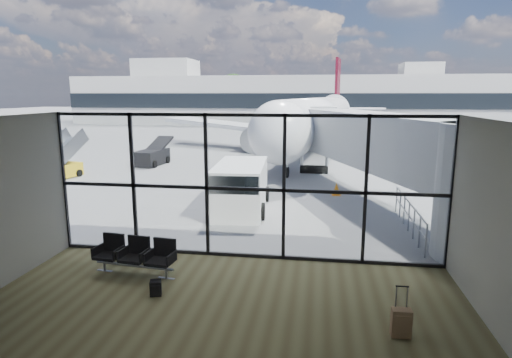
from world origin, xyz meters
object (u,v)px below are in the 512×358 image
(service_van, at_px, (240,187))
(belt_loader, at_px, (152,156))
(backpack, at_px, (156,288))
(suitcase, at_px, (401,323))
(airliner, at_px, (319,118))
(seating_row, at_px, (136,253))
(mobile_stairs, at_px, (57,169))

(service_van, distance_m, belt_loader, 14.21)
(backpack, distance_m, suitcase, 5.91)
(service_van, bearing_deg, airliner, 77.61)
(airliner, distance_m, belt_loader, 15.98)
(airliner, bearing_deg, backpack, -89.75)
(backpack, height_order, service_van, service_van)
(seating_row, relative_size, backpack, 5.62)
(airliner, bearing_deg, service_van, -90.94)
(service_van, bearing_deg, mobile_stairs, 151.87)
(seating_row, relative_size, airliner, 0.07)
(belt_loader, bearing_deg, service_van, -47.42)
(suitcase, bearing_deg, airliner, 92.11)
(airliner, height_order, belt_loader, airliner)
(seating_row, bearing_deg, airliner, 87.04)
(seating_row, xyz_separation_m, backpack, (1.07, -1.29, -0.38))
(seating_row, distance_m, mobile_stairs, 16.66)
(service_van, xyz_separation_m, belt_loader, (-8.62, 11.29, -0.43))
(mobile_stairs, bearing_deg, suitcase, -25.59)
(backpack, relative_size, airliner, 0.01)
(service_van, relative_size, mobile_stairs, 1.36)
(backpack, xyz_separation_m, mobile_stairs, (-11.82, 14.01, 0.36))
(backpack, relative_size, belt_loader, 0.10)
(belt_loader, distance_m, mobile_stairs, 6.85)
(airliner, bearing_deg, belt_loader, -131.09)
(backpack, bearing_deg, belt_loader, 96.10)
(airliner, height_order, mobile_stairs, airliner)
(backpack, bearing_deg, mobile_stairs, 114.15)
(backpack, relative_size, service_van, 0.09)
(suitcase, relative_size, mobile_stairs, 0.31)
(suitcase, height_order, airliner, airliner)
(backpack, xyz_separation_m, airliner, (3.88, 30.14, 2.67))
(seating_row, bearing_deg, backpack, -43.63)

